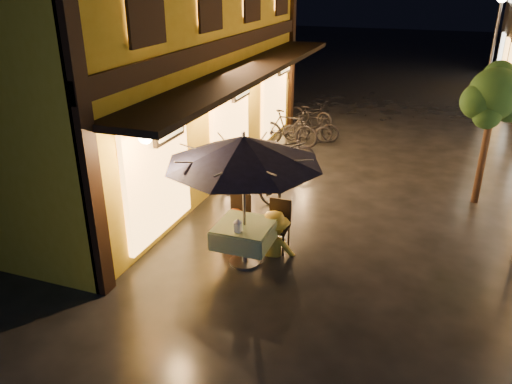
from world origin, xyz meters
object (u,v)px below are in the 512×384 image
at_px(cafe_table, 244,234).
at_px(table_lantern, 238,225).
at_px(patio_umbrella, 244,150).
at_px(person_yellow, 274,213).
at_px(bicycle_0, 249,182).
at_px(person_orange, 234,210).

xyz_separation_m(cafe_table, table_lantern, (0.00, -0.30, 0.33)).
bearing_deg(table_lantern, patio_umbrella, 90.00).
height_order(patio_umbrella, table_lantern, patio_umbrella).
bearing_deg(table_lantern, person_yellow, 65.16).
distance_m(cafe_table, table_lantern, 0.45).
xyz_separation_m(patio_umbrella, person_yellow, (0.38, 0.52, -1.33)).
distance_m(cafe_table, bicycle_0, 2.76).
distance_m(table_lantern, person_orange, 0.94).
bearing_deg(cafe_table, bicycle_0, 108.91).
relative_size(patio_umbrella, bicycle_0, 1.59).
bearing_deg(person_yellow, bicycle_0, -71.06).
distance_m(cafe_table, patio_umbrella, 1.56).
distance_m(table_lantern, person_yellow, 0.91).
distance_m(cafe_table, person_yellow, 0.68).
distance_m(patio_umbrella, person_orange, 1.55).
xyz_separation_m(cafe_table, bicycle_0, (-0.89, 2.61, -0.14)).
height_order(patio_umbrella, person_orange, patio_umbrella).
distance_m(table_lantern, bicycle_0, 3.08).
xyz_separation_m(patio_umbrella, table_lantern, (-0.00, -0.30, -1.23)).
bearing_deg(cafe_table, person_orange, 127.84).
bearing_deg(bicycle_0, person_yellow, -136.11).
height_order(patio_umbrella, person_yellow, patio_umbrella).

